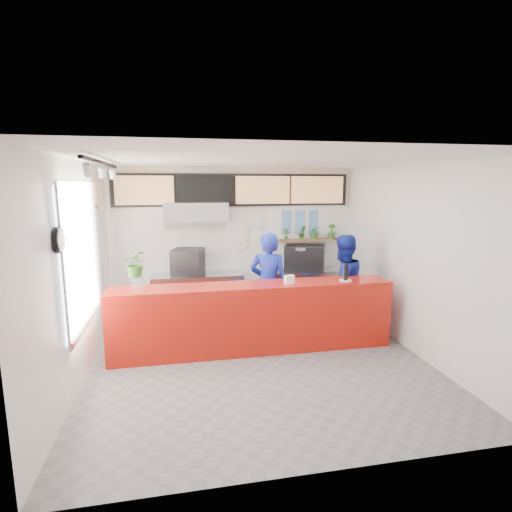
# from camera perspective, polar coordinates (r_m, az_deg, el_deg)

# --- Properties ---
(floor) EXTENTS (5.00, 5.00, 0.00)m
(floor) POSITION_cam_1_polar(r_m,az_deg,el_deg) (6.34, 0.35, -14.63)
(floor) COLOR slate
(floor) RESTS_ON ground
(ceiling) EXTENTS (5.00, 5.00, 0.00)m
(ceiling) POSITION_cam_1_polar(r_m,az_deg,el_deg) (5.76, 0.38, 13.56)
(ceiling) COLOR silver
(wall_back) EXTENTS (5.00, 0.00, 5.00)m
(wall_back) POSITION_cam_1_polar(r_m,az_deg,el_deg) (8.30, -3.08, 2.13)
(wall_back) COLOR white
(wall_back) RESTS_ON ground
(wall_left) EXTENTS (0.00, 5.00, 5.00)m
(wall_left) POSITION_cam_1_polar(r_m,az_deg,el_deg) (5.91, -24.13, -2.03)
(wall_left) COLOR white
(wall_left) RESTS_ON ground
(wall_right) EXTENTS (0.00, 5.00, 5.00)m
(wall_right) POSITION_cam_1_polar(r_m,az_deg,el_deg) (6.81, 21.43, -0.33)
(wall_right) COLOR white
(wall_right) RESTS_ON ground
(service_counter) EXTENTS (4.50, 0.60, 1.10)m
(service_counter) POSITION_cam_1_polar(r_m,az_deg,el_deg) (6.50, -0.36, -8.77)
(service_counter) COLOR #AD160C
(service_counter) RESTS_ON ground
(cream_band) EXTENTS (5.00, 0.02, 0.80)m
(cream_band) POSITION_cam_1_polar(r_m,az_deg,el_deg) (8.21, -3.15, 9.74)
(cream_band) COLOR beige
(cream_band) RESTS_ON wall_back
(prep_bench) EXTENTS (1.80, 0.60, 0.90)m
(prep_bench) POSITION_cam_1_polar(r_m,az_deg,el_deg) (8.15, -8.32, -5.67)
(prep_bench) COLOR #B2B5BA
(prep_bench) RESTS_ON ground
(panini_oven) EXTENTS (0.71, 0.71, 0.51)m
(panini_oven) POSITION_cam_1_polar(r_m,az_deg,el_deg) (7.98, -9.69, -0.82)
(panini_oven) COLOR black
(panini_oven) RESTS_ON prep_bench
(extraction_hood) EXTENTS (1.20, 0.70, 0.35)m
(extraction_hood) POSITION_cam_1_polar(r_m,az_deg,el_deg) (7.81, -8.62, 6.32)
(extraction_hood) COLOR #B2B5BA
(extraction_hood) RESTS_ON ceiling
(hood_lip) EXTENTS (1.20, 0.69, 0.31)m
(hood_lip) POSITION_cam_1_polar(r_m,az_deg,el_deg) (7.83, -8.58, 4.86)
(hood_lip) COLOR #B2B5BA
(hood_lip) RESTS_ON ceiling
(right_bench) EXTENTS (1.80, 0.60, 0.90)m
(right_bench) POSITION_cam_1_polar(r_m,az_deg,el_deg) (8.56, 7.30, -4.86)
(right_bench) COLOR #B2B5BA
(right_bench) RESTS_ON ground
(espresso_machine) EXTENTS (0.95, 0.83, 0.51)m
(espresso_machine) POSITION_cam_1_polar(r_m,az_deg,el_deg) (8.39, 6.97, -0.23)
(espresso_machine) COLOR black
(espresso_machine) RESTS_ON right_bench
(espresso_tray) EXTENTS (0.77, 0.67, 0.06)m
(espresso_tray) POSITION_cam_1_polar(r_m,az_deg,el_deg) (8.35, 7.00, 1.28)
(espresso_tray) COLOR silver
(espresso_tray) RESTS_ON espresso_machine
(herb_shelf) EXTENTS (1.40, 0.18, 0.04)m
(herb_shelf) POSITION_cam_1_polar(r_m,az_deg,el_deg) (8.57, 7.67, 2.31)
(herb_shelf) COLOR brown
(herb_shelf) RESTS_ON wall_back
(menu_board_far_left) EXTENTS (1.10, 0.10, 0.55)m
(menu_board_far_left) POSITION_cam_1_polar(r_m,az_deg,el_deg) (8.04, -15.63, 9.02)
(menu_board_far_left) COLOR tan
(menu_board_far_left) RESTS_ON wall_back
(menu_board_mid_left) EXTENTS (1.10, 0.10, 0.55)m
(menu_board_mid_left) POSITION_cam_1_polar(r_m,az_deg,el_deg) (8.04, -7.26, 9.31)
(menu_board_mid_left) COLOR black
(menu_board_mid_left) RESTS_ON wall_back
(menu_board_mid_right) EXTENTS (1.10, 0.10, 0.55)m
(menu_board_mid_right) POSITION_cam_1_polar(r_m,az_deg,el_deg) (8.20, 0.97, 9.41)
(menu_board_mid_right) COLOR tan
(menu_board_mid_right) RESTS_ON wall_back
(menu_board_far_right) EXTENTS (1.10, 0.10, 0.55)m
(menu_board_far_right) POSITION_cam_1_polar(r_m,az_deg,el_deg) (8.52, 8.72, 9.32)
(menu_board_far_right) COLOR tan
(menu_board_far_right) RESTS_ON wall_back
(soffit) EXTENTS (4.80, 0.04, 0.65)m
(soffit) POSITION_cam_1_polar(r_m,az_deg,el_deg) (8.18, -3.11, 9.39)
(soffit) COLOR black
(soffit) RESTS_ON wall_back
(window_pane) EXTENTS (0.04, 2.20, 1.90)m
(window_pane) POSITION_cam_1_polar(r_m,az_deg,el_deg) (6.16, -23.39, 0.37)
(window_pane) COLOR silver
(window_pane) RESTS_ON wall_left
(window_frame) EXTENTS (0.03, 2.30, 2.00)m
(window_frame) POSITION_cam_1_polar(r_m,az_deg,el_deg) (6.15, -23.20, 0.38)
(window_frame) COLOR #B2B5BA
(window_frame) RESTS_ON wall_left
(wall_clock_rim) EXTENTS (0.05, 0.30, 0.30)m
(wall_clock_rim) POSITION_cam_1_polar(r_m,az_deg,el_deg) (4.95, -26.42, 2.05)
(wall_clock_rim) COLOR black
(wall_clock_rim) RESTS_ON wall_left
(wall_clock_face) EXTENTS (0.02, 0.26, 0.26)m
(wall_clock_face) POSITION_cam_1_polar(r_m,az_deg,el_deg) (4.95, -26.08, 2.06)
(wall_clock_face) COLOR white
(wall_clock_face) RESTS_ON wall_left
(track_rail) EXTENTS (0.05, 2.40, 0.04)m
(track_rail) POSITION_cam_1_polar(r_m,az_deg,el_deg) (5.72, -21.21, 12.32)
(track_rail) COLOR black
(track_rail) RESTS_ON ceiling
(dec_plate_a) EXTENTS (0.24, 0.03, 0.24)m
(dec_plate_a) POSITION_cam_1_polar(r_m,az_deg,el_deg) (8.26, -2.04, 3.85)
(dec_plate_a) COLOR silver
(dec_plate_a) RESTS_ON wall_back
(dec_plate_b) EXTENTS (0.24, 0.03, 0.24)m
(dec_plate_b) POSITION_cam_1_polar(r_m,az_deg,el_deg) (8.33, 0.01, 3.21)
(dec_plate_b) COLOR silver
(dec_plate_b) RESTS_ON wall_back
(dec_plate_c) EXTENTS (0.24, 0.03, 0.24)m
(dec_plate_c) POSITION_cam_1_polar(r_m,az_deg,el_deg) (8.30, -2.03, 1.79)
(dec_plate_c) COLOR silver
(dec_plate_c) RESTS_ON wall_back
(dec_plate_d) EXTENTS (0.24, 0.03, 0.24)m
(dec_plate_d) POSITION_cam_1_polar(r_m,az_deg,el_deg) (8.31, 0.35, 4.93)
(dec_plate_d) COLOR silver
(dec_plate_d) RESTS_ON wall_back
(photo_frame_a) EXTENTS (0.20, 0.02, 0.25)m
(photo_frame_a) POSITION_cam_1_polar(r_m,az_deg,el_deg) (8.45, 4.34, 5.67)
(photo_frame_a) COLOR #598CBF
(photo_frame_a) RESTS_ON wall_back
(photo_frame_b) EXTENTS (0.20, 0.02, 0.25)m
(photo_frame_b) POSITION_cam_1_polar(r_m,az_deg,el_deg) (8.53, 6.30, 5.68)
(photo_frame_b) COLOR #598CBF
(photo_frame_b) RESTS_ON wall_back
(photo_frame_c) EXTENTS (0.20, 0.02, 0.25)m
(photo_frame_c) POSITION_cam_1_polar(r_m,az_deg,el_deg) (8.63, 8.21, 5.69)
(photo_frame_c) COLOR #598CBF
(photo_frame_c) RESTS_ON wall_back
(photo_frame_d) EXTENTS (0.20, 0.02, 0.25)m
(photo_frame_d) POSITION_cam_1_polar(r_m,az_deg,el_deg) (8.47, 4.32, 3.98)
(photo_frame_d) COLOR #598CBF
(photo_frame_d) RESTS_ON wall_back
(photo_frame_e) EXTENTS (0.20, 0.02, 0.25)m
(photo_frame_e) POSITION_cam_1_polar(r_m,az_deg,el_deg) (8.56, 6.26, 4.01)
(photo_frame_e) COLOR #598CBF
(photo_frame_e) RESTS_ON wall_back
(photo_frame_f) EXTENTS (0.20, 0.02, 0.25)m
(photo_frame_f) POSITION_cam_1_polar(r_m,az_deg,el_deg) (8.65, 8.17, 4.04)
(photo_frame_f) COLOR #598CBF
(photo_frame_f) RESTS_ON wall_back
(staff_center) EXTENTS (0.80, 0.68, 1.86)m
(staff_center) POSITION_cam_1_polar(r_m,az_deg,el_deg) (7.00, 1.82, -4.16)
(staff_center) COLOR navy
(staff_center) RESTS_ON ground
(staff_right) EXTENTS (1.03, 0.90, 1.78)m
(staff_right) POSITION_cam_1_polar(r_m,az_deg,el_deg) (7.36, 12.23, -3.96)
(staff_right) COLOR navy
(staff_right) RESTS_ON ground
(herb_a) EXTENTS (0.15, 0.11, 0.26)m
(herb_a) POSITION_cam_1_polar(r_m,az_deg,el_deg) (8.40, 4.33, 3.23)
(herb_a) COLOR #326C25
(herb_a) RESTS_ON herb_shelf
(herb_b) EXTENTS (0.17, 0.14, 0.29)m
(herb_b) POSITION_cam_1_polar(r_m,az_deg,el_deg) (8.50, 6.62, 3.40)
(herb_b) COLOR #326C25
(herb_b) RESTS_ON herb_shelf
(herb_c) EXTENTS (0.25, 0.22, 0.27)m
(herb_c) POSITION_cam_1_polar(r_m,az_deg,el_deg) (8.59, 8.40, 3.36)
(herb_c) COLOR #326C25
(herb_c) RESTS_ON herb_shelf
(herb_d) EXTENTS (0.20, 0.19, 0.31)m
(herb_d) POSITION_cam_1_polar(r_m,az_deg,el_deg) (8.72, 10.74, 3.50)
(herb_d) COLOR #326C25
(herb_d) RESTS_ON herb_shelf
(glass_vase) EXTENTS (0.21, 0.21, 0.20)m
(glass_vase) POSITION_cam_1_polar(r_m,az_deg,el_deg) (6.16, -16.60, -3.97)
(glass_vase) COLOR white
(glass_vase) RESTS_ON service_counter
(basil_vase) EXTENTS (0.41, 0.37, 0.40)m
(basil_vase) POSITION_cam_1_polar(r_m,az_deg,el_deg) (6.09, -16.76, -1.03)
(basil_vase) COLOR #326C25
(basil_vase) RESTS_ON glass_vase
(napkin_holder) EXTENTS (0.17, 0.14, 0.13)m
(napkin_holder) POSITION_cam_1_polar(r_m,az_deg,el_deg) (6.39, 4.77, -3.37)
(napkin_holder) COLOR white
(napkin_holder) RESTS_ON service_counter
(white_plate) EXTENTS (0.21, 0.21, 0.02)m
(white_plate) POSITION_cam_1_polar(r_m,az_deg,el_deg) (6.71, 12.68, -3.44)
(white_plate) COLOR white
(white_plate) RESTS_ON service_counter
(pepper_mill) EXTENTS (0.09, 0.09, 0.28)m
(pepper_mill) POSITION_cam_1_polar(r_m,az_deg,el_deg) (6.68, 12.73, -2.23)
(pepper_mill) COLOR black
(pepper_mill) RESTS_ON white_plate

